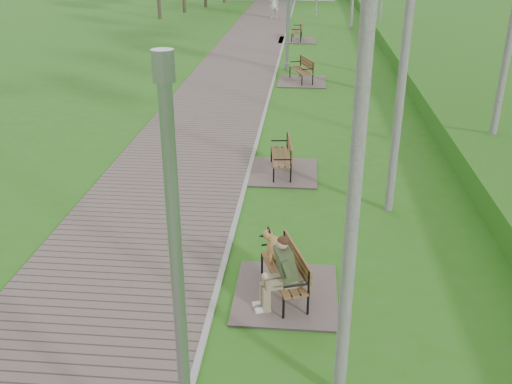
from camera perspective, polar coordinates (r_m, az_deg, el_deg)
walkway at (r=26.39m, az=-1.69°, el=12.74°), size 3.50×67.00×0.04m
kerb at (r=26.24m, az=2.21°, el=12.68°), size 0.10×67.00×0.05m
bench_main at (r=9.17m, az=2.50°, el=-8.28°), size 1.66×1.85×1.45m
bench_second at (r=13.93m, az=2.50°, el=2.65°), size 1.70×1.89×1.04m
bench_third at (r=23.00m, az=4.53°, el=11.42°), size 1.87×2.08×1.15m
bench_far at (r=32.46m, az=4.10°, el=15.27°), size 2.01×2.24×1.24m
lamp_post_near at (r=5.10m, az=-7.44°, el=-14.52°), size 0.18×0.18×4.64m
lamp_post_second at (r=24.69m, az=3.22°, el=17.93°), size 0.21×0.21×5.53m
pedestrian_near at (r=41.16m, az=1.81°, el=18.26°), size 0.80×0.64×1.91m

